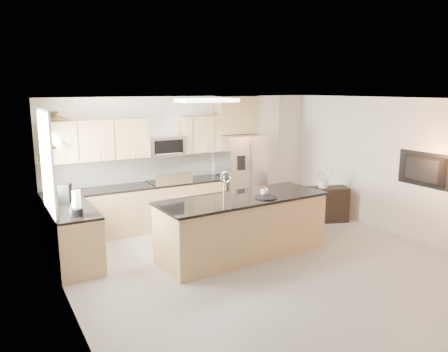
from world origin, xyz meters
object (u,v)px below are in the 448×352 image
bowl (48,113)px  television (421,170)px  refrigerator (240,176)px  blender (77,205)px  coffee_maker (65,194)px  flower_vase (324,173)px  platter (266,197)px  range (169,204)px  credenza (325,204)px  microwave (165,146)px  kettle (75,202)px  cup (264,192)px  island (242,226)px

bowl → television: 6.33m
bowl → refrigerator: bearing=9.6°
blender → coffee_maker: size_ratio=1.18×
flower_vase → platter: bearing=-155.6°
range → coffee_maker: (-2.09, -0.73, 0.60)m
credenza → bowl: (-5.23, 0.61, 2.02)m
microwave → blender: bearing=-141.0°
refrigerator → kettle: bearing=-163.5°
kettle → cup: bearing=-18.7°
blender → bowl: bearing=101.6°
island → refrigerator: bearing=56.7°
cup → bowl: (-3.11, 1.41, 1.34)m
microwave → refrigerator: (1.66, -0.17, -0.74)m
bowl → flower_vase: bearing=-6.8°
cup → flower_vase: (2.04, 0.80, 0.00)m
kettle → coffee_maker: 0.41m
credenza → flower_vase: 0.69m
refrigerator → platter: refrigerator is taller
kettle → bowl: (-0.23, 0.43, 1.35)m
refrigerator → blender: refrigerator is taller
range → microwave: size_ratio=1.50×
credenza → coffee_maker: 5.16m
credenza → blender: (-5.06, -0.24, 0.72)m
platter → microwave: bearing=107.8°
island → cup: island is taller
platter → flower_vase: size_ratio=0.57×
island → television: (3.03, -1.08, 0.85)m
bowl → kettle: bearing=-62.5°
island → cup: size_ratio=21.93×
refrigerator → flower_vase: bearing=-45.6°
microwave → refrigerator: bearing=-5.9°
coffee_maker → cup: bearing=-25.1°
microwave → kettle: bearing=-148.1°
range → television: size_ratio=1.06×
range → refrigerator: (1.66, -0.05, 0.42)m
range → coffee_maker: bearing=-160.8°
flower_vase → bowl: bearing=173.2°
range → kettle: size_ratio=4.46×
range → microwave: bearing=90.0°
refrigerator → platter: (-0.88, -2.24, 0.12)m
microwave → cup: microwave is taller
island → coffee_maker: bearing=150.4°
range → cup: bearing=-67.9°
platter → coffee_maker: size_ratio=1.10×
coffee_maker → refrigerator: bearing=10.3°
credenza → blender: 5.11m
kettle → flower_vase: size_ratio=0.40×
range → blender: 2.67m
credenza → platter: size_ratio=2.53×
microwave → flower_vase: microwave is taller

